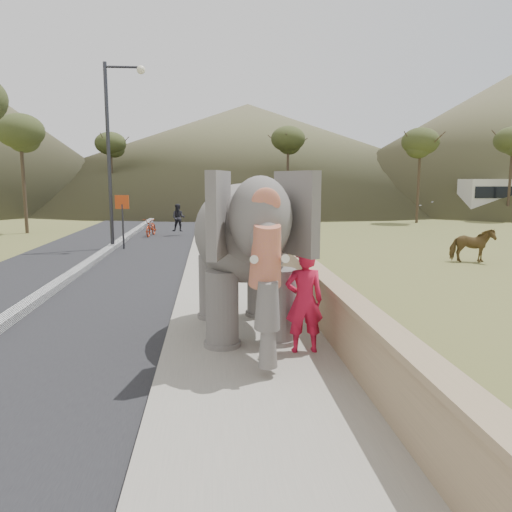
{
  "coord_description": "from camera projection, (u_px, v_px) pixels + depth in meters",
  "views": [
    {
      "loc": [
        -0.62,
        -5.42,
        3.1
      ],
      "look_at": [
        0.2,
        3.59,
        1.7
      ],
      "focal_mm": 35.0,
      "sensor_mm": 36.0,
      "label": 1
    }
  ],
  "objects": [
    {
      "name": "ground",
      "position": [
        267.0,
        445.0,
        5.86
      ],
      "size": [
        160.0,
        160.0,
        0.0
      ],
      "primitive_type": "plane",
      "color": "olive",
      "rests_on": "ground"
    },
    {
      "name": "road",
      "position": [
        68.0,
        281.0,
        15.26
      ],
      "size": [
        7.0,
        120.0,
        0.03
      ],
      "primitive_type": "cube",
      "color": "black",
      "rests_on": "ground"
    },
    {
      "name": "median",
      "position": [
        68.0,
        278.0,
        15.24
      ],
      "size": [
        0.35,
        120.0,
        0.22
      ],
      "primitive_type": "cube",
      "color": "black",
      "rests_on": "ground"
    },
    {
      "name": "walkway",
      "position": [
        231.0,
        276.0,
        15.69
      ],
      "size": [
        3.0,
        120.0,
        0.15
      ],
      "primitive_type": "cube",
      "color": "#9E9687",
      "rests_on": "ground"
    },
    {
      "name": "parapet",
      "position": [
        283.0,
        260.0,
        15.77
      ],
      "size": [
        0.3,
        120.0,
        1.1
      ],
      "primitive_type": "cube",
      "color": "tan",
      "rests_on": "ground"
    },
    {
      "name": "lamppost",
      "position": [
        115.0,
        138.0,
        21.54
      ],
      "size": [
        1.76,
        0.36,
        8.0
      ],
      "color": "#323438",
      "rests_on": "ground"
    },
    {
      "name": "signboard",
      "position": [
        122.0,
        212.0,
        21.95
      ],
      "size": [
        0.6,
        0.08,
        2.4
      ],
      "color": "#2D2D33",
      "rests_on": "ground"
    },
    {
      "name": "cow",
      "position": [
        472.0,
        245.0,
        18.64
      ],
      "size": [
        1.64,
        0.99,
        1.29
      ],
      "primitive_type": "imported",
      "rotation": [
        0.0,
        0.0,
        1.36
      ],
      "color": "brown",
      "rests_on": "ground"
    },
    {
      "name": "distant_car",
      "position": [
        444.0,
        208.0,
        41.06
      ],
      "size": [
        4.56,
        3.12,
        1.44
      ],
      "primitive_type": "imported",
      "rotation": [
        0.0,
        0.0,
        1.2
      ],
      "color": "#B9BAC1",
      "rests_on": "ground"
    },
    {
      "name": "hill_far",
      "position": [
        248.0,
        153.0,
        74.14
      ],
      "size": [
        80.0,
        80.0,
        14.0
      ],
      "primitive_type": "cone",
      "color": "brown",
      "rests_on": "ground"
    },
    {
      "name": "elephant_and_man",
      "position": [
        244.0,
        254.0,
        9.67
      ],
      "size": [
        2.49,
        4.34,
        3.03
      ],
      "color": "slate",
      "rests_on": "ground"
    },
    {
      "name": "motorcyclist",
      "position": [
        161.0,
        224.0,
        27.18
      ],
      "size": [
        2.32,
        1.91,
        1.76
      ],
      "color": "#96270D",
      "rests_on": "ground"
    },
    {
      "name": "trees",
      "position": [
        286.0,
        172.0,
        34.45
      ],
      "size": [
        47.5,
        42.32,
        7.95
      ],
      "color": "#473828",
      "rests_on": "ground"
    }
  ]
}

